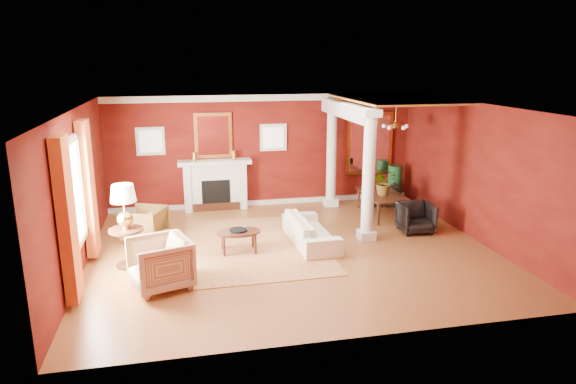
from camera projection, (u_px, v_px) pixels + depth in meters
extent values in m
plane|color=brown|center=(292.00, 250.00, 10.46)|extent=(8.00, 8.00, 0.00)
cube|color=#64170D|center=(264.00, 151.00, 13.41)|extent=(8.00, 0.04, 2.90)
cube|color=#64170D|center=(349.00, 241.00, 6.78)|extent=(8.00, 0.04, 2.90)
cube|color=#64170D|center=(77.00, 192.00, 9.30)|extent=(0.04, 7.00, 2.90)
cube|color=#64170D|center=(476.00, 172.00, 10.90)|extent=(0.04, 7.00, 2.90)
cube|color=silver|center=(293.00, 107.00, 9.73)|extent=(8.00, 7.00, 0.04)
cube|color=silver|center=(215.00, 186.00, 13.20)|extent=(1.60, 0.34, 1.20)
cube|color=black|center=(216.00, 194.00, 13.08)|extent=(0.72, 0.03, 0.70)
cube|color=black|center=(217.00, 207.00, 13.16)|extent=(1.20, 0.05, 0.20)
cube|color=silver|center=(215.00, 162.00, 13.00)|extent=(1.85, 0.42, 0.10)
cube|color=silver|center=(188.00, 188.00, 13.03)|extent=(0.16, 0.40, 1.20)
cube|color=silver|center=(243.00, 185.00, 13.31)|extent=(0.16, 0.40, 1.20)
cube|color=#C78B3A|center=(213.00, 135.00, 13.00)|extent=(0.95, 0.06, 1.15)
cube|color=white|center=(213.00, 136.00, 12.96)|extent=(0.78, 0.02, 0.98)
cube|color=silver|center=(150.00, 141.00, 12.72)|extent=(0.70, 0.06, 0.70)
cube|color=white|center=(150.00, 141.00, 12.69)|extent=(0.54, 0.02, 0.54)
cube|color=silver|center=(273.00, 137.00, 13.34)|extent=(0.70, 0.06, 0.70)
cube|color=white|center=(273.00, 138.00, 13.31)|extent=(0.54, 0.02, 0.54)
cube|color=white|center=(71.00, 195.00, 8.71)|extent=(0.03, 1.30, 1.70)
cube|color=silver|center=(65.00, 206.00, 8.05)|extent=(0.08, 0.10, 1.90)
cube|color=silver|center=(81.00, 185.00, 9.37)|extent=(0.08, 0.10, 1.90)
cube|color=#BC4820|center=(67.00, 220.00, 7.82)|extent=(0.18, 0.55, 2.60)
cube|color=#BC4820|center=(88.00, 189.00, 9.71)|extent=(0.18, 0.55, 2.60)
cube|color=silver|center=(366.00, 235.00, 11.06)|extent=(0.34, 0.34, 0.20)
cylinder|color=silver|center=(369.00, 174.00, 10.72)|extent=(0.26, 0.26, 2.50)
cube|color=silver|center=(371.00, 113.00, 10.40)|extent=(0.36, 0.36, 0.16)
cube|color=silver|center=(331.00, 202.00, 13.62)|extent=(0.34, 0.34, 0.20)
cylinder|color=silver|center=(332.00, 152.00, 13.28)|extent=(0.26, 0.26, 2.50)
cube|color=silver|center=(333.00, 102.00, 12.96)|extent=(0.36, 0.36, 0.16)
cube|color=silver|center=(346.00, 110.00, 11.94)|extent=(0.30, 3.20, 0.32)
cube|color=#C48039|center=(396.00, 99.00, 11.96)|extent=(2.30, 3.40, 0.04)
cube|color=#C78B3A|center=(369.00, 144.00, 13.93)|extent=(1.30, 0.06, 1.70)
cube|color=white|center=(370.00, 144.00, 13.89)|extent=(1.10, 0.02, 1.50)
cylinder|color=gold|center=(396.00, 112.00, 12.10)|extent=(0.02, 0.02, 0.65)
sphere|color=gold|center=(395.00, 125.00, 12.18)|extent=(0.20, 0.20, 0.20)
sphere|color=#ECE4C8|center=(406.00, 126.00, 12.24)|extent=(0.09, 0.09, 0.09)
sphere|color=#ECE4C8|center=(394.00, 125.00, 12.46)|extent=(0.09, 0.09, 0.09)
sphere|color=#ECE4C8|center=(384.00, 126.00, 12.30)|extent=(0.09, 0.09, 0.09)
sphere|color=#ECE4C8|center=(389.00, 128.00, 11.99)|extent=(0.09, 0.09, 0.09)
sphere|color=#ECE4C8|center=(403.00, 128.00, 11.95)|extent=(0.09, 0.09, 0.09)
cube|color=silver|center=(263.00, 98.00, 13.03)|extent=(8.00, 0.08, 0.16)
cube|color=silver|center=(265.00, 202.00, 13.72)|extent=(8.00, 0.08, 0.12)
cube|color=maroon|center=(255.00, 246.00, 10.69)|extent=(2.87, 3.79, 0.01)
imported|color=beige|center=(311.00, 226.00, 10.75)|extent=(0.64, 1.99, 0.77)
imported|color=black|center=(145.00, 222.00, 10.93)|extent=(0.99, 1.02, 0.81)
imported|color=tan|center=(160.00, 261.00, 8.65)|extent=(1.12, 1.16, 0.96)
cylinder|color=black|center=(239.00, 232.00, 10.25)|extent=(0.89, 0.89, 0.05)
cylinder|color=black|center=(224.00, 247.00, 10.07)|extent=(0.05, 0.05, 0.40)
cylinder|color=black|center=(256.00, 245.00, 10.19)|extent=(0.05, 0.05, 0.40)
cylinder|color=black|center=(223.00, 241.00, 10.43)|extent=(0.05, 0.05, 0.40)
cylinder|color=black|center=(253.00, 238.00, 10.56)|extent=(0.05, 0.05, 0.40)
imported|color=black|center=(239.00, 224.00, 10.29)|extent=(0.17, 0.05, 0.23)
cylinder|color=black|center=(129.00, 265.00, 9.67)|extent=(0.46, 0.46, 0.04)
cylinder|color=black|center=(128.00, 248.00, 9.58)|extent=(0.10, 0.10, 0.72)
cylinder|color=black|center=(126.00, 230.00, 9.49)|extent=(0.63, 0.63, 0.04)
sphere|color=gold|center=(125.00, 219.00, 9.44)|extent=(0.29, 0.29, 0.29)
cylinder|color=gold|center=(124.00, 208.00, 9.39)|extent=(0.03, 0.03, 0.32)
cone|color=#ECE4C8|center=(123.00, 193.00, 9.31)|extent=(0.46, 0.46, 0.32)
imported|color=black|center=(384.00, 198.00, 12.66)|extent=(0.58, 1.61, 0.89)
imported|color=black|center=(416.00, 216.00, 11.47)|extent=(0.75, 0.71, 0.74)
imported|color=black|center=(383.00, 193.00, 13.61)|extent=(0.78, 0.75, 0.67)
sphere|color=#154322|center=(394.00, 195.00, 13.95)|extent=(0.42, 0.42, 0.42)
cylinder|color=#154322|center=(395.00, 184.00, 13.88)|extent=(0.38, 0.38, 1.01)
imported|color=#26591E|center=(384.00, 172.00, 12.40)|extent=(0.69, 0.74, 0.48)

